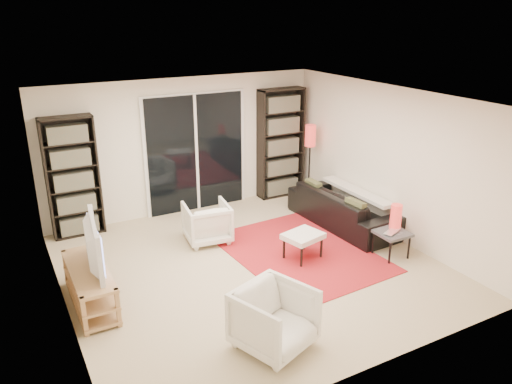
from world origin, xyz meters
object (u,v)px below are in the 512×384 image
at_px(side_table, 392,235).
at_px(ottoman, 303,237).
at_px(tv_stand, 90,285).
at_px(floor_lamp, 310,143).
at_px(sofa, 343,208).
at_px(bookshelf_right, 281,143).
at_px(bookshelf_left, 73,177).
at_px(armchair_front, 274,319).
at_px(armchair_back, 207,222).

bearing_deg(side_table, ottoman, 154.29).
xyz_separation_m(tv_stand, ottoman, (3.00, -0.24, 0.08)).
xyz_separation_m(side_table, floor_lamp, (0.24, 2.53, 0.78)).
xyz_separation_m(sofa, floor_lamp, (0.15, 1.25, 0.83)).
xyz_separation_m(bookshelf_right, ottoman, (-1.11, -2.48, -0.71)).
distance_m(bookshelf_left, ottoman, 3.75).
bearing_deg(bookshelf_left, floor_lamp, -7.11).
xyz_separation_m(bookshelf_left, sofa, (4.02, -1.77, -0.67)).
xyz_separation_m(bookshelf_left, ottoman, (2.74, -2.48, -0.63)).
height_order(armchair_front, ottoman, armchair_front).
bearing_deg(armchair_front, tv_stand, 110.95).
bearing_deg(bookshelf_right, side_table, -88.47).
height_order(tv_stand, armchair_front, armchair_front).
height_order(bookshelf_right, tv_stand, bookshelf_right).
height_order(bookshelf_right, floor_lamp, bookshelf_right).
height_order(bookshelf_right, sofa, bookshelf_right).
distance_m(ottoman, floor_lamp, 2.55).
xyz_separation_m(sofa, armchair_front, (-2.70, -2.28, 0.04)).
distance_m(side_table, floor_lamp, 2.66).
height_order(bookshelf_right, armchair_back, bookshelf_right).
bearing_deg(bookshelf_left, side_table, -37.81).
distance_m(bookshelf_left, floor_lamp, 4.21).
distance_m(bookshelf_left, tv_stand, 2.36).
bearing_deg(armchair_front, bookshelf_right, 37.84).
xyz_separation_m(tv_stand, armchair_front, (1.58, -1.81, 0.08)).
xyz_separation_m(tv_stand, floor_lamp, (4.43, 1.72, 0.87)).
distance_m(tv_stand, armchair_front, 2.41).
xyz_separation_m(armchair_front, side_table, (2.60, 1.00, 0.01)).
relative_size(side_table, floor_lamp, 0.31).
height_order(armchair_front, floor_lamp, floor_lamp).
relative_size(armchair_front, side_table, 1.65).
distance_m(bookshelf_left, armchair_back, 2.25).
bearing_deg(sofa, floor_lamp, -9.21).
relative_size(armchair_front, ottoman, 1.22).
xyz_separation_m(bookshelf_left, armchair_front, (1.33, -4.05, -0.63)).
xyz_separation_m(sofa, ottoman, (-1.28, -0.71, 0.04)).
distance_m(armchair_front, side_table, 2.79).
height_order(armchair_back, ottoman, armchair_back).
bearing_deg(ottoman, armchair_front, -132.05).
distance_m(bookshelf_left, bookshelf_right, 3.85).
xyz_separation_m(bookshelf_right, side_table, (0.08, -3.05, -0.70)).
distance_m(armchair_back, floor_lamp, 2.66).
bearing_deg(side_table, armchair_front, -159.04).
bearing_deg(bookshelf_left, tv_stand, -96.54).
relative_size(bookshelf_left, bookshelf_right, 0.93).
height_order(sofa, armchair_front, armchair_front).
xyz_separation_m(armchair_back, ottoman, (1.00, -1.23, 0.03)).
distance_m(bookshelf_left, side_table, 5.01).
bearing_deg(armchair_back, tv_stand, 33.93).
xyz_separation_m(bookshelf_right, sofa, (0.17, -1.77, -0.74)).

